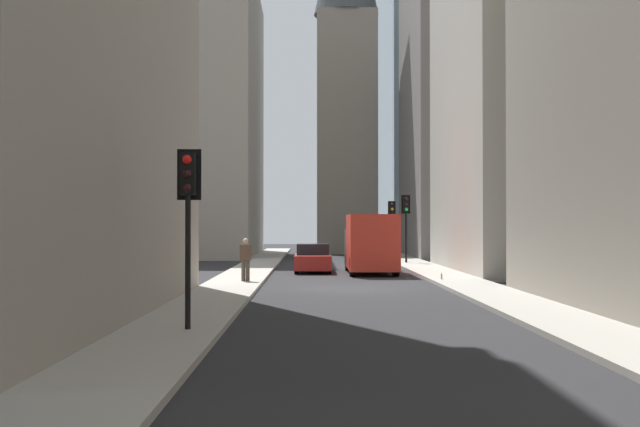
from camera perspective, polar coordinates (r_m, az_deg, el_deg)
The scene contains 14 objects.
ground_plane at distance 29.55m, azimuth 2.26°, elevation -5.40°, with size 135.00×135.00×0.00m, color #262628.
sidewalk_right at distance 29.65m, azimuth -6.49°, elevation -5.25°, with size 90.00×2.20×0.14m, color #A8A399.
sidewalk_left at distance 30.11m, azimuth 10.88°, elevation -5.17°, with size 90.00×2.20×0.14m, color #A8A399.
building_left_far at distance 60.24m, azimuth 11.18°, elevation 11.90°, with size 12.71×10.50×31.16m.
building_left_midfar at distance 42.65m, azimuth 16.15°, elevation 11.17°, with size 14.48×10.00×22.38m.
building_right_far at distance 61.52m, azimuth -9.23°, elevation 6.61°, with size 16.95×10.00×20.59m.
church_spire at distance 67.05m, azimuth 1.90°, elevation 11.47°, with size 5.34×5.34×31.79m.
delivery_truck at distance 38.76m, azimuth 3.63°, elevation -2.15°, with size 6.46×2.25×2.84m.
sedan_red at distance 39.60m, azimuth -0.52°, elevation -3.27°, with size 4.30×1.78×1.42m.
traffic_light_foreground at distance 17.24m, azimuth -9.44°, elevation 1.22°, with size 0.43×0.52×3.86m.
traffic_light_midblock at distance 54.36m, azimuth 5.18°, elevation -0.18°, with size 0.43×0.52×3.84m.
traffic_light_far_junction at distance 47.10m, azimuth 6.19°, elevation 0.05°, with size 0.43×0.52×3.98m.
pedestrian at distance 31.52m, azimuth -5.36°, elevation -3.18°, with size 0.26×0.44×1.69m.
discarded_bottle at distance 32.84m, azimuth 8.71°, elevation -4.50°, with size 0.07×0.07×0.27m.
Camera 1 is at (-29.41, 1.50, 2.37)m, focal length 44.67 mm.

